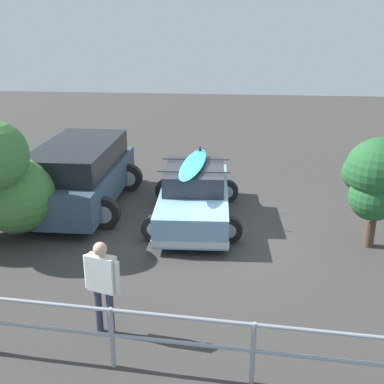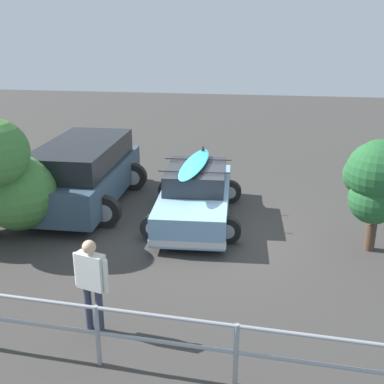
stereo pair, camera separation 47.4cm
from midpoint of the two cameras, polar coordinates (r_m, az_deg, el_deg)
ground_plane at (r=11.55m, az=0.60°, el=-4.69°), size 44.00×44.00×0.02m
sedan_car at (r=12.00m, az=-0.84°, el=-0.37°), size 2.41×4.22×1.62m
suv_car at (r=13.14m, az=-14.14°, el=2.06°), size 2.79×4.75×1.74m
person_bystander at (r=7.75m, az=-12.34°, el=-10.20°), size 0.61×0.31×1.62m
railing_fence at (r=7.20m, az=-11.46°, el=-15.53°), size 8.05×0.65×0.99m
bush_near_left at (r=10.77m, az=19.58°, el=2.19°), size 1.25×1.66×2.48m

